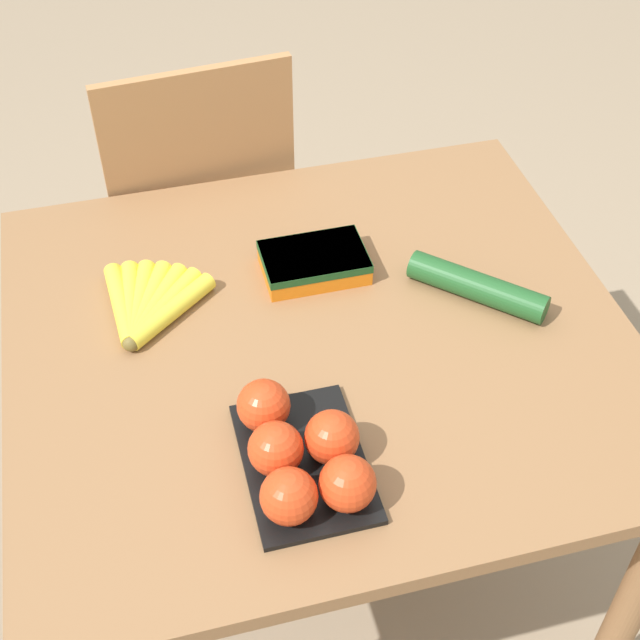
{
  "coord_description": "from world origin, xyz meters",
  "views": [
    {
      "loc": [
        -0.26,
        -1.01,
        1.83
      ],
      "look_at": [
        0.0,
        0.0,
        0.81
      ],
      "focal_mm": 50.0,
      "sensor_mm": 36.0,
      "label": 1
    }
  ],
  "objects_px": {
    "chair": "(201,240)",
    "banana_bunch": "(147,306)",
    "carrot_bag": "(314,261)",
    "tomato_pack": "(302,455)",
    "cucumber_near": "(477,287)"
  },
  "relations": [
    {
      "from": "chair",
      "to": "banana_bunch",
      "type": "bearing_deg",
      "value": 69.02
    },
    {
      "from": "chair",
      "to": "carrot_bag",
      "type": "distance_m",
      "value": 0.57
    },
    {
      "from": "tomato_pack",
      "to": "carrot_bag",
      "type": "relative_size",
      "value": 1.39
    },
    {
      "from": "cucumber_near",
      "to": "tomato_pack",
      "type": "bearing_deg",
      "value": -143.12
    },
    {
      "from": "carrot_bag",
      "to": "cucumber_near",
      "type": "relative_size",
      "value": 0.87
    },
    {
      "from": "chair",
      "to": "tomato_pack",
      "type": "distance_m",
      "value": 0.94
    },
    {
      "from": "carrot_bag",
      "to": "cucumber_near",
      "type": "bearing_deg",
      "value": -28.07
    },
    {
      "from": "banana_bunch",
      "to": "tomato_pack",
      "type": "distance_m",
      "value": 0.43
    },
    {
      "from": "chair",
      "to": "tomato_pack",
      "type": "bearing_deg",
      "value": 87.08
    },
    {
      "from": "chair",
      "to": "carrot_bag",
      "type": "xyz_separation_m",
      "value": [
        0.15,
        -0.47,
        0.29
      ]
    },
    {
      "from": "banana_bunch",
      "to": "cucumber_near",
      "type": "distance_m",
      "value": 0.56
    },
    {
      "from": "banana_bunch",
      "to": "cucumber_near",
      "type": "height_order",
      "value": "cucumber_near"
    },
    {
      "from": "tomato_pack",
      "to": "cucumber_near",
      "type": "relative_size",
      "value": 1.21
    },
    {
      "from": "banana_bunch",
      "to": "cucumber_near",
      "type": "xyz_separation_m",
      "value": [
        0.55,
        -0.1,
        0.01
      ]
    },
    {
      "from": "tomato_pack",
      "to": "carrot_bag",
      "type": "height_order",
      "value": "tomato_pack"
    }
  ]
}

